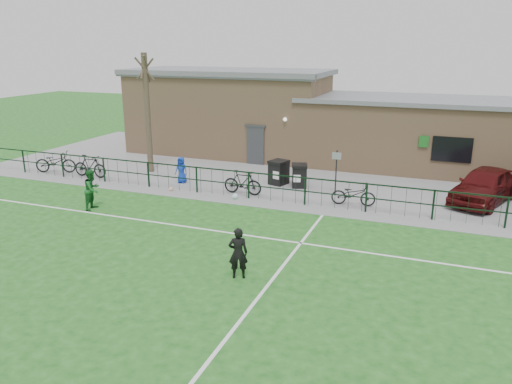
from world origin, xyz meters
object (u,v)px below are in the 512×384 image
(spectator_child, at_px, (181,170))
(wheelie_bin_right, at_px, (299,176))
(bare_tree, at_px, (148,114))
(car_maroon, at_px, (485,185))
(bicycle_b, at_px, (90,166))
(sign_post, at_px, (336,173))
(outfield_player, at_px, (92,189))
(wheelie_bin_left, at_px, (279,173))
(bicycle_a, at_px, (56,162))
(bicycle_d, at_px, (243,182))
(ball_ground, at_px, (171,189))
(bicycle_e, at_px, (353,194))

(spectator_child, bearing_deg, wheelie_bin_right, 12.95)
(bare_tree, height_order, wheelie_bin_right, bare_tree)
(car_maroon, bearing_deg, spectator_child, -150.00)
(wheelie_bin_right, relative_size, bicycle_b, 0.53)
(sign_post, relative_size, outfield_player, 1.22)
(wheelie_bin_left, height_order, bicycle_b, bicycle_b)
(bicycle_a, bearing_deg, bicycle_b, -112.08)
(spectator_child, distance_m, outfield_player, 4.90)
(wheelie_bin_left, xyz_separation_m, bicycle_d, (-0.96, -2.13, 0.01))
(wheelie_bin_left, relative_size, wheelie_bin_right, 1.07)
(bicycle_b, distance_m, ball_ground, 5.04)
(sign_post, bearing_deg, bare_tree, 176.20)
(wheelie_bin_left, bearing_deg, bicycle_a, -152.19)
(wheelie_bin_right, distance_m, ball_ground, 5.91)
(bicycle_e, height_order, spectator_child, spectator_child)
(bare_tree, relative_size, wheelie_bin_right, 6.06)
(bicycle_b, bearing_deg, outfield_player, -140.32)
(bicycle_b, height_order, outfield_player, outfield_player)
(wheelie_bin_left, relative_size, spectator_child, 0.84)
(bare_tree, height_order, bicycle_a, bare_tree)
(bicycle_e, bearing_deg, car_maroon, -72.02)
(wheelie_bin_left, xyz_separation_m, spectator_child, (-4.41, -1.44, 0.10))
(bicycle_a, distance_m, bicycle_b, 2.27)
(ball_ground, bearing_deg, bicycle_b, 172.41)
(bicycle_a, distance_m, bicycle_d, 10.47)
(bare_tree, height_order, bicycle_d, bare_tree)
(wheelie_bin_left, bearing_deg, wheelie_bin_right, 11.89)
(spectator_child, bearing_deg, outfield_player, -107.56)
(wheelie_bin_left, relative_size, outfield_player, 0.65)
(car_maroon, bearing_deg, sign_post, -146.80)
(bicycle_b, relative_size, bicycle_d, 1.04)
(sign_post, xyz_separation_m, bicycle_b, (-12.05, -1.40, -0.44))
(sign_post, height_order, bicycle_e, sign_post)
(car_maroon, xyz_separation_m, bicycle_a, (-20.34, -2.47, -0.19))
(bicycle_a, bearing_deg, outfield_player, -145.23)
(bicycle_a, xyz_separation_m, spectator_child, (7.02, 0.60, 0.08))
(wheelie_bin_right, distance_m, car_maroon, 7.89)
(bicycle_b, xyz_separation_m, ball_ground, (4.97, -0.66, -0.48))
(bare_tree, relative_size, outfield_player, 3.67)
(bicycle_d, bearing_deg, bicycle_a, 90.77)
(bicycle_b, bearing_deg, sign_post, -83.77)
(outfield_player, bearing_deg, bicycle_e, -71.44)
(car_maroon, bearing_deg, bicycle_a, -151.05)
(bicycle_b, relative_size, spectator_child, 1.48)
(bicycle_d, bearing_deg, spectator_child, 79.91)
(wheelie_bin_left, relative_size, bicycle_a, 0.51)
(car_maroon, xyz_separation_m, spectator_child, (-13.32, -1.87, -0.11))
(wheelie_bin_right, bearing_deg, ball_ground, -170.49)
(bicycle_a, distance_m, spectator_child, 7.05)
(bicycle_d, bearing_deg, car_maroon, -74.21)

